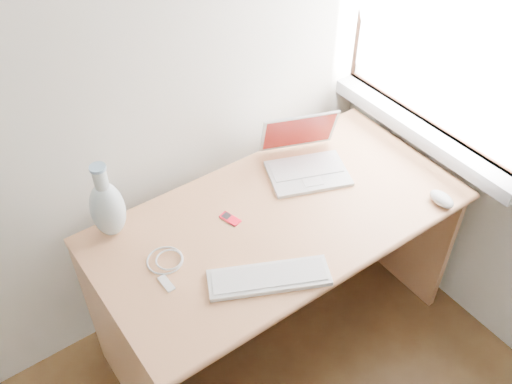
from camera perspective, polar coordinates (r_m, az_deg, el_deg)
window at (r=2.22m, az=18.83°, el=16.20°), size 0.11×0.99×1.10m
desk at (r=2.27m, az=0.96°, el=-4.80°), size 1.37×0.69×0.72m
laptop at (r=2.24m, az=4.62°, el=3.19°), size 0.36×0.35×0.21m
external_keyboard at (r=1.87m, az=1.32°, el=-8.54°), size 0.41×0.28×0.02m
mouse at (r=2.22m, az=18.08°, el=-0.67°), size 0.07×0.11×0.04m
ipod at (r=2.06m, az=-2.59°, el=-2.68°), size 0.05×0.09×0.01m
cable_coil at (r=1.95m, az=-9.09°, el=-6.76°), size 0.16×0.16×0.01m
remote at (r=1.89m, az=-8.95°, el=-9.01°), size 0.03×0.07×0.01m
vase at (r=1.99m, az=-14.65°, el=-1.49°), size 0.12×0.12×0.30m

